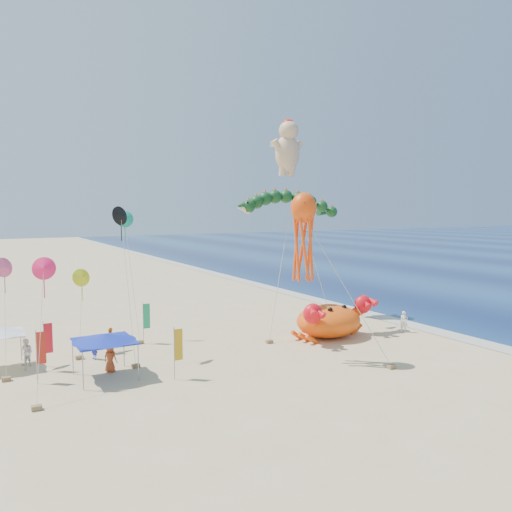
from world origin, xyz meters
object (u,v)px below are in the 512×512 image
(crab_inflatable, at_px, (329,320))
(cherub_kite, at_px, (288,146))
(dragon_kite, at_px, (288,207))
(octopus_kite, at_px, (304,230))
(canopy_blue, at_px, (104,338))

(crab_inflatable, distance_m, cherub_kite, 17.43)
(dragon_kite, xyz_separation_m, cherub_kite, (3.99, 6.11, 5.74))
(crab_inflatable, xyz_separation_m, dragon_kite, (-1.98, 3.07, 8.93))
(dragon_kite, height_order, octopus_kite, dragon_kite)
(cherub_kite, bearing_deg, canopy_blue, -153.06)
(canopy_blue, bearing_deg, octopus_kite, -14.32)
(crab_inflatable, height_order, canopy_blue, crab_inflatable)
(canopy_blue, bearing_deg, crab_inflatable, 2.78)
(cherub_kite, relative_size, octopus_kite, 1.66)
(crab_inflatable, relative_size, octopus_kite, 0.65)
(crab_inflatable, xyz_separation_m, octopus_kite, (-5.40, -4.01, 7.35))
(crab_inflatable, relative_size, cherub_kite, 0.39)
(dragon_kite, bearing_deg, octopus_kite, -115.80)
(crab_inflatable, bearing_deg, dragon_kite, 122.85)
(octopus_kite, distance_m, canopy_blue, 14.22)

